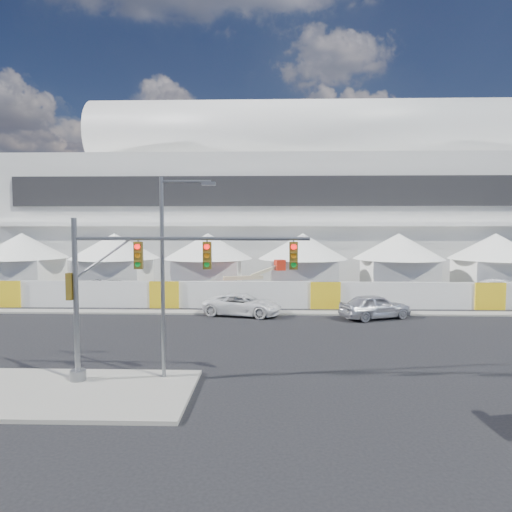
{
  "coord_description": "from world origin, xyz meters",
  "views": [
    {
      "loc": [
        1.83,
        -19.17,
        6.26
      ],
      "look_at": [
        0.99,
        10.0,
        4.22
      ],
      "focal_mm": 32.0,
      "sensor_mm": 36.0,
      "label": 1
    }
  ],
  "objects_px": {
    "streetlight_median": "(168,264)",
    "boom_lift": "(238,289)",
    "traffic_mast": "(131,289)",
    "pickup_curb": "(242,304)",
    "lot_car_c": "(119,290)",
    "lot_car_a": "(504,290)",
    "sedan_silver": "(375,306)"
  },
  "relations": [
    {
      "from": "streetlight_median",
      "to": "boom_lift",
      "type": "bearing_deg",
      "value": 85.85
    },
    {
      "from": "traffic_mast",
      "to": "boom_lift",
      "type": "xyz_separation_m",
      "value": [
        2.75,
        20.2,
        -2.9
      ]
    },
    {
      "from": "pickup_curb",
      "to": "boom_lift",
      "type": "height_order",
      "value": "boom_lift"
    },
    {
      "from": "lot_car_c",
      "to": "streetlight_median",
      "type": "height_order",
      "value": "streetlight_median"
    },
    {
      "from": "lot_car_a",
      "to": "pickup_curb",
      "type": "bearing_deg",
      "value": 127.21
    },
    {
      "from": "boom_lift",
      "to": "lot_car_c",
      "type": "bearing_deg",
      "value": 162.01
    },
    {
      "from": "sedan_silver",
      "to": "lot_car_c",
      "type": "xyz_separation_m",
      "value": [
        -19.59,
        7.32,
        -0.05
      ]
    },
    {
      "from": "lot_car_c",
      "to": "streetlight_median",
      "type": "relative_size",
      "value": 0.67
    },
    {
      "from": "pickup_curb",
      "to": "lot_car_c",
      "type": "distance_m",
      "value": 12.53
    },
    {
      "from": "sedan_silver",
      "to": "streetlight_median",
      "type": "relative_size",
      "value": 0.6
    },
    {
      "from": "traffic_mast",
      "to": "lot_car_c",
      "type": "bearing_deg",
      "value": 109.69
    },
    {
      "from": "sedan_silver",
      "to": "pickup_curb",
      "type": "height_order",
      "value": "sedan_silver"
    },
    {
      "from": "lot_car_c",
      "to": "traffic_mast",
      "type": "bearing_deg",
      "value": -146.99
    },
    {
      "from": "pickup_curb",
      "to": "streetlight_median",
      "type": "xyz_separation_m",
      "value": [
        -2.17,
        -13.22,
        3.97
      ]
    },
    {
      "from": "pickup_curb",
      "to": "streetlight_median",
      "type": "bearing_deg",
      "value": -176.02
    },
    {
      "from": "sedan_silver",
      "to": "traffic_mast",
      "type": "relative_size",
      "value": 0.51
    },
    {
      "from": "pickup_curb",
      "to": "lot_car_a",
      "type": "bearing_deg",
      "value": -58.55
    },
    {
      "from": "sedan_silver",
      "to": "lot_car_a",
      "type": "bearing_deg",
      "value": -78.98
    },
    {
      "from": "lot_car_c",
      "to": "boom_lift",
      "type": "bearing_deg",
      "value": -76.68
    },
    {
      "from": "lot_car_a",
      "to": "traffic_mast",
      "type": "bearing_deg",
      "value": 148.91
    },
    {
      "from": "lot_car_c",
      "to": "traffic_mast",
      "type": "relative_size",
      "value": 0.57
    },
    {
      "from": "sedan_silver",
      "to": "boom_lift",
      "type": "xyz_separation_m",
      "value": [
        -9.61,
        7.32,
        0.05
      ]
    },
    {
      "from": "pickup_curb",
      "to": "lot_car_c",
      "type": "relative_size",
      "value": 1.01
    },
    {
      "from": "sedan_silver",
      "to": "lot_car_a",
      "type": "xyz_separation_m",
      "value": [
        12.44,
        7.81,
        0.01
      ]
    },
    {
      "from": "pickup_curb",
      "to": "boom_lift",
      "type": "distance_m",
      "value": 6.54
    },
    {
      "from": "traffic_mast",
      "to": "boom_lift",
      "type": "relative_size",
      "value": 1.43
    },
    {
      "from": "traffic_mast",
      "to": "boom_lift",
      "type": "distance_m",
      "value": 20.6
    },
    {
      "from": "lot_car_a",
      "to": "streetlight_median",
      "type": "distance_m",
      "value": 31.21
    },
    {
      "from": "lot_car_c",
      "to": "traffic_mast",
      "type": "distance_m",
      "value": 21.67
    },
    {
      "from": "lot_car_c",
      "to": "boom_lift",
      "type": "distance_m",
      "value": 9.98
    },
    {
      "from": "lot_car_c",
      "to": "boom_lift",
      "type": "relative_size",
      "value": 0.81
    },
    {
      "from": "boom_lift",
      "to": "streetlight_median",
      "type": "bearing_deg",
      "value": -112.14
    }
  ]
}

